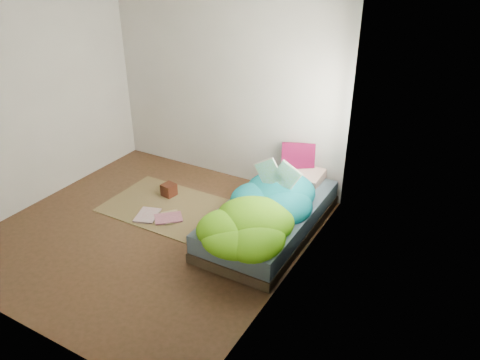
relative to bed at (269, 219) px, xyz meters
name	(u,v)px	position (x,y,z in m)	size (l,w,h in m)	color
ground	(150,232)	(-1.22, -0.72, -0.17)	(3.50, 3.50, 0.00)	#402D18
room_walls	(138,100)	(-1.21, -0.71, 1.46)	(3.54, 3.54, 2.62)	beige
bed	(269,219)	(0.00, 0.00, 0.00)	(1.00, 2.00, 0.34)	#3A3220
duvet	(262,202)	(0.00, -0.22, 0.34)	(0.96, 1.84, 0.34)	#075A7A
rug	(169,207)	(-1.37, -0.17, -0.16)	(1.60, 1.10, 0.01)	brown
pillow_floral	(302,175)	(0.05, 0.81, 0.23)	(0.54, 0.34, 0.12)	beige
pillow_magenta	(298,159)	(-0.05, 0.91, 0.39)	(0.43, 0.13, 0.43)	#43041D
open_book	(277,166)	(0.03, 0.10, 0.65)	(0.45, 0.10, 0.28)	#3B862B
wooden_box	(169,190)	(-1.55, 0.08, -0.07)	(0.16, 0.16, 0.16)	#3D0E0D
floor_book_a	(138,214)	(-1.58, -0.53, -0.14)	(0.26, 0.35, 0.03)	beige
floor_book_b	(167,213)	(-1.27, -0.32, -0.14)	(0.25, 0.34, 0.03)	#C57288
floor_book_c	(163,219)	(-1.24, -0.45, -0.15)	(0.21, 0.29, 0.02)	tan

